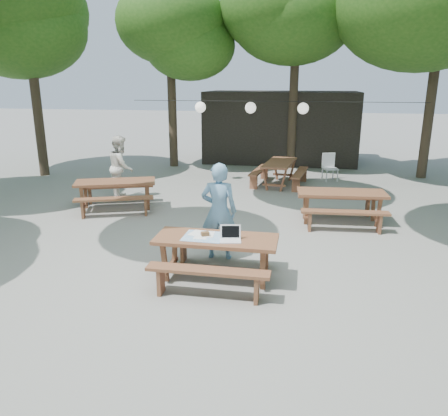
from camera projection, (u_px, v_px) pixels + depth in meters
name	position (u px, v px, depth m)	size (l,w,h in m)	color
ground	(220.00, 253.00, 8.47)	(80.00, 80.00, 0.00)	slate
pavilion	(281.00, 126.00, 17.90)	(6.00, 3.00, 2.80)	black
main_picnic_table	(216.00, 258.00, 7.22)	(2.00, 1.58, 0.75)	brown
picnic_table_nw	(116.00, 195.00, 11.23)	(2.32, 2.13, 0.75)	brown
picnic_table_ne	(341.00, 207.00, 10.15)	(2.05, 1.71, 0.75)	brown
picnic_table_far_e	(279.00, 173.00, 13.83)	(1.80, 2.08, 0.75)	brown
woman	(219.00, 211.00, 8.00)	(0.66, 0.43, 1.81)	#6594B9
second_person	(121.00, 167.00, 12.28)	(0.85, 0.66, 1.75)	white
plastic_chair	(330.00, 173.00, 14.53)	(0.56, 0.56, 0.90)	silver
laptop	(231.00, 237.00, 6.98)	(0.37, 0.32, 0.24)	white
tabletop_clutter	(204.00, 236.00, 7.16)	(0.66, 0.56, 0.08)	#3A87C7
paper_lanterns	(251.00, 108.00, 13.49)	(9.00, 0.34, 0.38)	black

